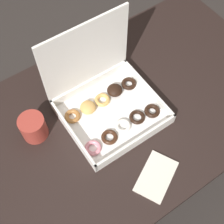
% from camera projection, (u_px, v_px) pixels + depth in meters
% --- Properties ---
extents(ground_plane, '(8.00, 8.00, 0.00)m').
position_uv_depth(ground_plane, '(118.00, 177.00, 1.73)').
color(ground_plane, '#2D2826').
extents(dining_table, '(1.26, 0.73, 0.72)m').
position_uv_depth(dining_table, '(121.00, 125.00, 1.20)').
color(dining_table, black).
rests_on(dining_table, ground_plane).
extents(donut_box, '(0.33, 0.30, 0.31)m').
position_uv_depth(donut_box, '(104.00, 95.00, 1.07)').
color(donut_box, white).
rests_on(donut_box, dining_table).
extents(coffee_mug, '(0.09, 0.09, 0.09)m').
position_uv_depth(coffee_mug, '(33.00, 127.00, 1.03)').
color(coffee_mug, '#A3382D').
rests_on(coffee_mug, dining_table).
extents(paper_napkin, '(0.18, 0.15, 0.01)m').
position_uv_depth(paper_napkin, '(156.00, 176.00, 0.99)').
color(paper_napkin, silver).
rests_on(paper_napkin, dining_table).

